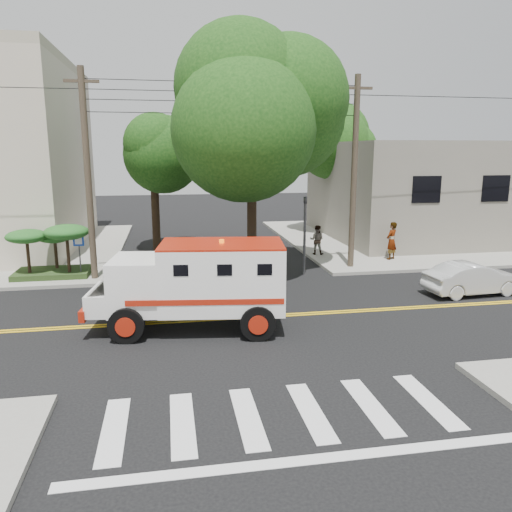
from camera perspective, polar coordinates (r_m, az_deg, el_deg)
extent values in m
plane|color=black|center=(17.29, -1.77, -7.07)|extent=(100.00, 100.00, 0.00)
cube|color=gray|center=(34.10, 17.75, 2.00)|extent=(17.00, 17.00, 0.15)
cube|color=slate|center=(34.90, 19.89, 7.17)|extent=(14.00, 12.00, 6.00)
cylinder|color=#382D23|center=(22.44, -18.65, 8.44)|extent=(0.28, 0.28, 9.00)
cylinder|color=#382D23|center=(24.01, 11.14, 9.03)|extent=(0.28, 0.28, 9.00)
cylinder|color=black|center=(23.10, -0.49, 6.65)|extent=(0.44, 0.44, 7.00)
sphere|color=#11360E|center=(23.04, -0.50, 15.35)|extent=(5.32, 5.32, 5.32)
sphere|color=#11360E|center=(22.56, 2.82, 16.86)|extent=(4.56, 4.56, 4.56)
cylinder|color=black|center=(28.32, -11.45, 5.98)|extent=(0.44, 0.44, 5.60)
sphere|color=#11360E|center=(28.18, -11.69, 11.65)|extent=(3.92, 3.92, 3.92)
sphere|color=#11360E|center=(27.62, -9.97, 12.58)|extent=(3.36, 3.36, 3.36)
cylinder|color=black|center=(34.06, 8.56, 7.35)|extent=(0.44, 0.44, 5.95)
sphere|color=#11360E|center=(33.96, 8.72, 12.36)|extent=(4.20, 4.20, 4.20)
sphere|color=#11360E|center=(33.70, 10.56, 13.07)|extent=(3.60, 3.60, 3.60)
cylinder|color=#3F3F42|center=(22.95, 5.57, 2.28)|extent=(0.12, 0.12, 3.60)
imported|color=#3F3F42|center=(22.76, 5.64, 5.63)|extent=(0.15, 0.18, 0.90)
cylinder|color=#3F3F42|center=(23.17, -19.47, -0.27)|extent=(0.06, 0.06, 2.00)
cube|color=#0C33A5|center=(22.97, -19.63, 1.64)|extent=(0.45, 0.03, 0.45)
cube|color=#1E3314|center=(24.15, -22.17, -1.78)|extent=(3.20, 2.00, 0.24)
cylinder|color=black|center=(23.89, -24.59, 0.04)|extent=(0.14, 0.14, 1.52)
ellipsoid|color=#18511D|center=(23.75, -24.76, 2.06)|extent=(1.73, 1.73, 0.60)
cylinder|color=black|center=(24.35, -21.90, 0.28)|extent=(0.14, 0.14, 1.36)
ellipsoid|color=#18511D|center=(24.21, -22.04, 2.05)|extent=(1.55, 1.55, 0.54)
cylinder|color=black|center=(23.31, -20.68, 0.29)|extent=(0.14, 0.14, 1.68)
ellipsoid|color=#18511D|center=(23.15, -20.85, 2.58)|extent=(1.91, 1.91, 0.66)
cube|color=white|center=(15.85, -3.89, -2.38)|extent=(4.09, 2.73, 2.06)
cube|color=white|center=(16.17, -13.32, -3.11)|extent=(1.84, 2.34, 1.67)
cube|color=black|center=(16.23, -16.06, -1.60)|extent=(0.27, 1.66, 0.69)
cube|color=white|center=(16.53, -16.77, -4.75)|extent=(1.13, 2.06, 0.69)
cube|color=#A61D0C|center=(16.72, -18.36, -5.53)|extent=(0.45, 2.12, 0.34)
cube|color=#A61D0C|center=(15.62, -3.94, 1.39)|extent=(4.09, 2.73, 0.06)
cylinder|color=black|center=(15.47, -14.60, -7.68)|extent=(1.11, 0.45, 1.08)
cylinder|color=black|center=(17.52, -13.16, -5.28)|extent=(1.11, 0.45, 1.08)
cylinder|color=black|center=(15.16, 0.22, -7.69)|extent=(1.11, 0.45, 1.08)
cylinder|color=black|center=(17.24, -0.16, -5.23)|extent=(1.11, 0.45, 1.08)
imported|color=#BEBEBE|center=(21.67, 23.57, -2.38)|extent=(3.99, 1.65, 1.29)
imported|color=gray|center=(26.43, 15.24, 1.69)|extent=(0.84, 0.79, 1.93)
imported|color=gray|center=(26.97, 6.97, 1.84)|extent=(0.95, 0.87, 1.58)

